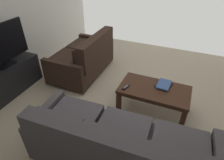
% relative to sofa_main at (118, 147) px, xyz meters
% --- Properties ---
extents(ground_plane, '(4.86, 5.24, 0.01)m').
position_rel_sofa_main_xyz_m(ground_plane, '(0.26, -1.14, -0.37)').
color(ground_plane, '#B7A88E').
extents(wall_right, '(0.12, 5.24, 2.56)m').
position_rel_sofa_main_xyz_m(wall_right, '(2.69, -1.14, 0.91)').
color(wall_right, white).
rests_on(wall_right, ground).
extents(sofa_main, '(2.13, 0.89, 0.84)m').
position_rel_sofa_main_xyz_m(sofa_main, '(0.00, 0.00, 0.00)').
color(sofa_main, black).
rests_on(sofa_main, ground).
extents(loveseat_near, '(0.89, 1.45, 0.88)m').
position_rel_sofa_main_xyz_m(loveseat_near, '(1.43, -1.72, 0.00)').
color(loveseat_near, black).
rests_on(loveseat_near, ground).
extents(coffee_table, '(1.07, 0.59, 0.43)m').
position_rel_sofa_main_xyz_m(coffee_table, '(-0.14, -1.15, 0.00)').
color(coffee_table, '#3D2316').
rests_on(coffee_table, ground).
extents(tv_stand, '(0.44, 1.13, 0.54)m').
position_rel_sofa_main_xyz_m(tv_stand, '(2.37, -0.65, -0.09)').
color(tv_stand, black).
rests_on(tv_stand, ground).
extents(book_stack, '(0.27, 0.30, 0.04)m').
position_rel_sofa_main_xyz_m(book_stack, '(-0.26, -1.28, 0.09)').
color(book_stack, black).
rests_on(book_stack, coffee_table).
extents(tv_remote, '(0.09, 0.17, 0.02)m').
position_rel_sofa_main_xyz_m(tv_remote, '(0.27, -1.00, 0.08)').
color(tv_remote, black).
rests_on(tv_remote, coffee_table).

